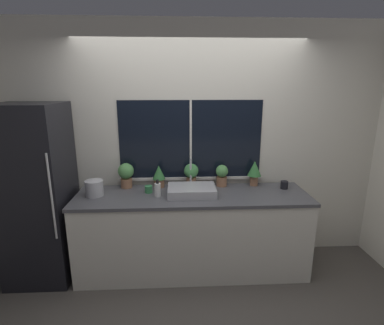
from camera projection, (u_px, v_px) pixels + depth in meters
The scene contains 16 objects.
ground_plane at pixel (194, 287), 3.08m from camera, with size 14.00×14.00×0.00m, color #4C4742.
wall_back at pixel (191, 145), 3.45m from camera, with size 8.00×0.09×2.70m.
wall_left at pixel (27, 135), 4.08m from camera, with size 0.06×7.00×2.70m.
wall_right at pixel (341, 133), 4.30m from camera, with size 0.06×7.00×2.70m.
counter at pixel (192, 232), 3.29m from camera, with size 2.47×0.68×0.89m.
refrigerator at pixel (37, 194), 3.09m from camera, with size 0.64×0.69×1.85m.
sink at pixel (192, 190), 3.16m from camera, with size 0.50×0.40×0.35m.
potted_plant_far_left at pixel (126, 174), 3.35m from camera, with size 0.18×0.18×0.28m.
potted_plant_left at pixel (159, 176), 3.37m from camera, with size 0.14×0.14×0.25m.
potted_plant_center at pixel (191, 173), 3.39m from camera, with size 0.16×0.16×0.27m.
potted_plant_right at pixel (222, 175), 3.41m from camera, with size 0.14×0.14×0.25m.
potted_plant_far_right at pixel (254, 171), 3.42m from camera, with size 0.16×0.16×0.29m.
soap_bottle at pixel (158, 189), 3.10m from camera, with size 0.06×0.06×0.18m.
mug_black at pixel (284, 185), 3.34m from camera, with size 0.08×0.08×0.09m.
mug_green at pixel (149, 189), 3.22m from camera, with size 0.08×0.08×0.08m.
kettle at pixel (94, 188), 3.12m from camera, with size 0.19×0.19×0.18m.
Camera 1 is at (-0.16, -2.65, 2.02)m, focal length 28.00 mm.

